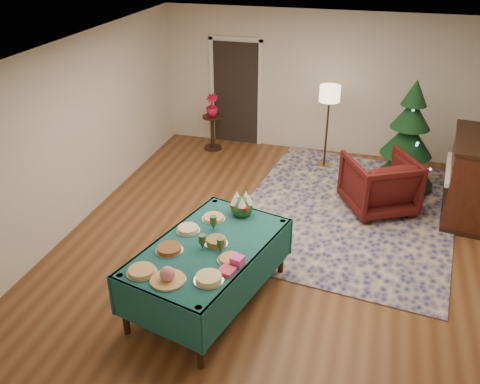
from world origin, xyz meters
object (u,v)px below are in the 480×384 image
(gift_box, at_px, (237,261))
(potted_plant, at_px, (212,110))
(floor_lamp, at_px, (329,99))
(side_table, at_px, (213,133))
(buffet_table, at_px, (208,257))
(christmas_tree, at_px, (407,141))
(piano, at_px, (470,178))
(armchair, at_px, (380,181))

(gift_box, height_order, potted_plant, potted_plant)
(gift_box, distance_m, floor_lamp, 4.57)
(gift_box, height_order, side_table, gift_box)
(buffet_table, distance_m, christmas_tree, 4.36)
(christmas_tree, bearing_deg, floor_lamp, 159.45)
(gift_box, height_order, floor_lamp, floor_lamp)
(christmas_tree, height_order, piano, christmas_tree)
(floor_lamp, relative_size, christmas_tree, 0.81)
(buffet_table, distance_m, piano, 4.40)
(buffet_table, height_order, side_table, buffet_table)
(buffet_table, xyz_separation_m, potted_plant, (-1.43, 4.45, 0.18))
(armchair, distance_m, potted_plant, 3.68)
(armchair, height_order, floor_lamp, floor_lamp)
(gift_box, xyz_separation_m, floor_lamp, (0.41, 4.53, 0.45))
(gift_box, bearing_deg, buffet_table, 148.31)
(christmas_tree, bearing_deg, potted_plant, 169.11)
(armchair, relative_size, floor_lamp, 0.65)
(gift_box, bearing_deg, side_table, 111.54)
(buffet_table, bearing_deg, side_table, 107.87)
(side_table, relative_size, piano, 0.45)
(buffet_table, distance_m, gift_box, 0.54)
(christmas_tree, xyz_separation_m, piano, (0.95, -0.70, -0.23))
(armchair, bearing_deg, side_table, -54.92)
(side_table, xyz_separation_m, potted_plant, (0.00, 0.00, 0.48))
(gift_box, relative_size, armchair, 0.13)
(floor_lamp, bearing_deg, christmas_tree, -20.55)
(floor_lamp, height_order, christmas_tree, christmas_tree)
(potted_plant, height_order, piano, piano)
(piano, bearing_deg, armchair, -170.35)
(gift_box, height_order, armchair, armchair)
(buffet_table, bearing_deg, potted_plant, 107.87)
(buffet_table, height_order, christmas_tree, christmas_tree)
(side_table, bearing_deg, armchair, -26.33)
(floor_lamp, xyz_separation_m, side_table, (-2.27, 0.18, -0.96))
(floor_lamp, relative_size, side_table, 2.21)
(side_table, height_order, christmas_tree, christmas_tree)
(piano, bearing_deg, floor_lamp, 152.51)
(piano, bearing_deg, gift_box, -129.69)
(side_table, height_order, piano, piano)
(buffet_table, distance_m, armchair, 3.38)
(buffet_table, bearing_deg, floor_lamp, 78.93)
(gift_box, bearing_deg, christmas_tree, 65.82)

